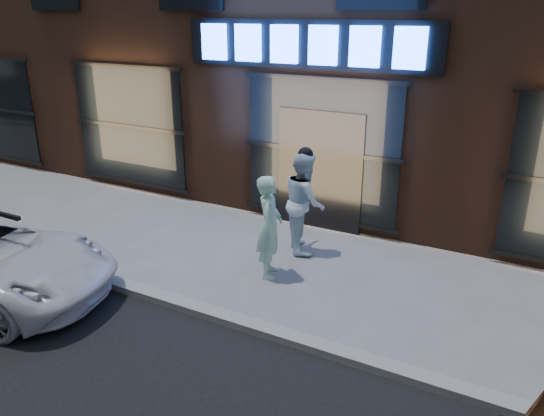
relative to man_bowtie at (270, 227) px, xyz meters
The scene contains 4 objects.
ground 1.81m from the man_bowtie, 95.22° to the right, with size 90.00×90.00×0.00m, color slate.
curb 1.78m from the man_bowtie, 95.22° to the right, with size 60.00×0.25×0.12m, color gray.
man_bowtie is the anchor object (origin of this frame).
man_cap 1.22m from the man_bowtie, 87.43° to the left, with size 0.91×0.71×1.87m, color white.
Camera 1 is at (4.02, -5.44, 4.20)m, focal length 35.00 mm.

